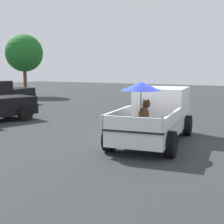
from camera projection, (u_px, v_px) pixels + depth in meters
name	position (u px, v px, depth m)	size (l,w,h in m)	color
ground_plane	(153.00, 142.00, 11.87)	(80.00, 80.00, 0.00)	#2D3033
pickup_truck_main	(156.00, 114.00, 12.13)	(5.26, 2.80, 2.23)	black
pickup_truck_far	(3.00, 94.00, 22.59)	(5.00, 2.68, 1.80)	black
tree_by_lot	(24.00, 53.00, 30.83)	(3.49, 3.49, 5.78)	brown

